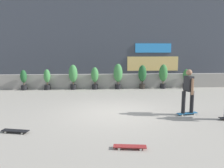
{
  "coord_description": "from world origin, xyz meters",
  "views": [
    {
      "loc": [
        -0.68,
        -8.53,
        2.34
      ],
      "look_at": [
        0.0,
        1.5,
        0.9
      ],
      "focal_mm": 36.49,
      "sensor_mm": 36.0,
      "label": 1
    }
  ],
  "objects_px": {
    "potted_plant_3": "(95,77)",
    "skateboard_aside": "(130,146)",
    "potted_plant_7": "(186,78)",
    "skateboard_near_camera": "(15,131)",
    "potted_plant_5": "(142,75)",
    "potted_plant_0": "(24,79)",
    "potted_plant_1": "(47,79)",
    "potted_plant_2": "(73,75)",
    "potted_plant_4": "(118,74)",
    "skater_far_left": "(188,90)",
    "potted_plant_6": "(163,75)"
  },
  "relations": [
    {
      "from": "potted_plant_1",
      "to": "potted_plant_7",
      "type": "bearing_deg",
      "value": 0.0
    },
    {
      "from": "potted_plant_5",
      "to": "skateboard_near_camera",
      "type": "relative_size",
      "value": 1.81
    },
    {
      "from": "potted_plant_4",
      "to": "potted_plant_6",
      "type": "relative_size",
      "value": 1.03
    },
    {
      "from": "potted_plant_0",
      "to": "potted_plant_6",
      "type": "xyz_separation_m",
      "value": [
        8.65,
        0.0,
        0.23
      ]
    },
    {
      "from": "potted_plant_2",
      "to": "skateboard_near_camera",
      "type": "xyz_separation_m",
      "value": [
        -0.92,
        -7.57,
        -0.83
      ]
    },
    {
      "from": "skater_far_left",
      "to": "potted_plant_2",
      "type": "bearing_deg",
      "value": 128.39
    },
    {
      "from": "potted_plant_4",
      "to": "potted_plant_5",
      "type": "distance_m",
      "value": 1.54
    },
    {
      "from": "skater_far_left",
      "to": "skateboard_aside",
      "type": "distance_m",
      "value": 3.92
    },
    {
      "from": "potted_plant_7",
      "to": "skateboard_aside",
      "type": "bearing_deg",
      "value": -118.89
    },
    {
      "from": "potted_plant_7",
      "to": "skater_far_left",
      "type": "bearing_deg",
      "value": -111.11
    },
    {
      "from": "potted_plant_3",
      "to": "skateboard_near_camera",
      "type": "distance_m",
      "value": 7.93
    },
    {
      "from": "potted_plant_4",
      "to": "potted_plant_7",
      "type": "xyz_separation_m",
      "value": [
        4.36,
        0.0,
        -0.27
      ]
    },
    {
      "from": "potted_plant_0",
      "to": "potted_plant_2",
      "type": "xyz_separation_m",
      "value": [
        2.99,
        -0.0,
        0.23
      ]
    },
    {
      "from": "skater_far_left",
      "to": "potted_plant_7",
      "type": "bearing_deg",
      "value": 68.89
    },
    {
      "from": "potted_plant_5",
      "to": "potted_plant_7",
      "type": "relative_size",
      "value": 1.21
    },
    {
      "from": "potted_plant_7",
      "to": "potted_plant_2",
      "type": "bearing_deg",
      "value": -180.0
    },
    {
      "from": "potted_plant_7",
      "to": "potted_plant_1",
      "type": "bearing_deg",
      "value": 180.0
    },
    {
      "from": "potted_plant_4",
      "to": "potted_plant_7",
      "type": "distance_m",
      "value": 4.37
    },
    {
      "from": "potted_plant_5",
      "to": "skateboard_aside",
      "type": "distance_m",
      "value": 9.16
    },
    {
      "from": "potted_plant_7",
      "to": "potted_plant_6",
      "type": "bearing_deg",
      "value": -180.0
    },
    {
      "from": "potted_plant_3",
      "to": "potted_plant_4",
      "type": "relative_size",
      "value": 0.87
    },
    {
      "from": "potted_plant_1",
      "to": "potted_plant_3",
      "type": "bearing_deg",
      "value": -0.0
    },
    {
      "from": "potted_plant_5",
      "to": "potted_plant_7",
      "type": "height_order",
      "value": "potted_plant_5"
    },
    {
      "from": "skateboard_aside",
      "to": "skateboard_near_camera",
      "type": "bearing_deg",
      "value": 157.32
    },
    {
      "from": "potted_plant_3",
      "to": "skateboard_near_camera",
      "type": "bearing_deg",
      "value": -106.61
    },
    {
      "from": "potted_plant_1",
      "to": "skater_far_left",
      "type": "height_order",
      "value": "skater_far_left"
    },
    {
      "from": "potted_plant_1",
      "to": "skateboard_near_camera",
      "type": "xyz_separation_m",
      "value": [
        0.66,
        -7.57,
        -0.63
      ]
    },
    {
      "from": "potted_plant_4",
      "to": "potted_plant_6",
      "type": "xyz_separation_m",
      "value": [
        2.88,
        0.0,
        -0.03
      ]
    },
    {
      "from": "potted_plant_1",
      "to": "potted_plant_7",
      "type": "distance_m",
      "value": 8.73
    },
    {
      "from": "potted_plant_2",
      "to": "potted_plant_1",
      "type": "bearing_deg",
      "value": 180.0
    },
    {
      "from": "skater_far_left",
      "to": "potted_plant_5",
      "type": "bearing_deg",
      "value": 94.54
    },
    {
      "from": "potted_plant_0",
      "to": "potted_plant_2",
      "type": "relative_size",
      "value": 0.8
    },
    {
      "from": "potted_plant_0",
      "to": "potted_plant_4",
      "type": "xyz_separation_m",
      "value": [
        5.78,
        0.0,
        0.26
      ]
    },
    {
      "from": "potted_plant_3",
      "to": "potted_plant_4",
      "type": "height_order",
      "value": "potted_plant_4"
    },
    {
      "from": "potted_plant_7",
      "to": "skateboard_near_camera",
      "type": "bearing_deg",
      "value": -136.83
    },
    {
      "from": "skater_far_left",
      "to": "potted_plant_4",
      "type": "bearing_deg",
      "value": 108.42
    },
    {
      "from": "potted_plant_5",
      "to": "skater_far_left",
      "type": "height_order",
      "value": "skater_far_left"
    },
    {
      "from": "potted_plant_2",
      "to": "skater_far_left",
      "type": "height_order",
      "value": "skater_far_left"
    },
    {
      "from": "potted_plant_1",
      "to": "skater_far_left",
      "type": "xyz_separation_m",
      "value": [
        6.39,
        -6.06,
        0.25
      ]
    },
    {
      "from": "potted_plant_2",
      "to": "skateboard_aside",
      "type": "xyz_separation_m",
      "value": [
        2.24,
        -8.89,
        -0.83
      ]
    },
    {
      "from": "potted_plant_0",
      "to": "skater_far_left",
      "type": "bearing_deg",
      "value": -37.86
    },
    {
      "from": "potted_plant_1",
      "to": "potted_plant_7",
      "type": "height_order",
      "value": "potted_plant_1"
    },
    {
      "from": "potted_plant_5",
      "to": "potted_plant_0",
      "type": "bearing_deg",
      "value": 180.0
    },
    {
      "from": "potted_plant_0",
      "to": "potted_plant_1",
      "type": "height_order",
      "value": "potted_plant_1"
    },
    {
      "from": "potted_plant_3",
      "to": "skateboard_aside",
      "type": "distance_m",
      "value": 8.96
    },
    {
      "from": "potted_plant_0",
      "to": "potted_plant_1",
      "type": "xyz_separation_m",
      "value": [
        1.41,
        0.0,
        0.02
      ]
    },
    {
      "from": "potted_plant_3",
      "to": "potted_plant_0",
      "type": "bearing_deg",
      "value": 180.0
    },
    {
      "from": "skateboard_near_camera",
      "to": "skateboard_aside",
      "type": "distance_m",
      "value": 3.43
    },
    {
      "from": "potted_plant_0",
      "to": "potted_plant_3",
      "type": "relative_size",
      "value": 0.9
    },
    {
      "from": "potted_plant_0",
      "to": "potted_plant_7",
      "type": "xyz_separation_m",
      "value": [
        10.13,
        0.0,
        -0.0
      ]
    }
  ]
}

